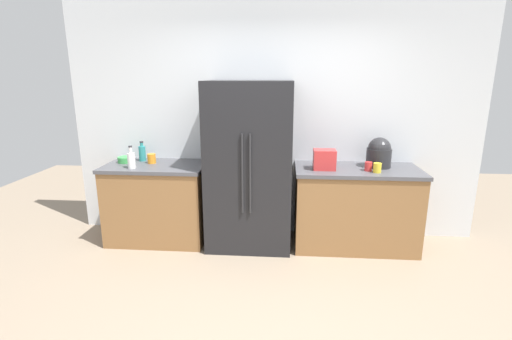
% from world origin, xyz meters
% --- Properties ---
extents(ground_plane, '(9.56, 9.56, 0.00)m').
position_xyz_m(ground_plane, '(0.00, 0.00, 0.00)').
color(ground_plane, gray).
extents(kitchen_back_panel, '(4.78, 0.10, 2.86)m').
position_xyz_m(kitchen_back_panel, '(0.00, 1.72, 1.43)').
color(kitchen_back_panel, silver).
rests_on(kitchen_back_panel, ground_plane).
extents(counter_left, '(1.14, 0.67, 0.91)m').
position_xyz_m(counter_left, '(-1.32, 1.34, 0.46)').
color(counter_left, olive).
rests_on(counter_left, ground_plane).
extents(counter_right, '(1.35, 0.67, 0.91)m').
position_xyz_m(counter_right, '(0.94, 1.34, 0.46)').
color(counter_right, olive).
rests_on(counter_right, ground_plane).
extents(refrigerator, '(0.93, 0.71, 1.84)m').
position_xyz_m(refrigerator, '(-0.24, 1.31, 0.92)').
color(refrigerator, black).
rests_on(refrigerator, ground_plane).
extents(toaster, '(0.24, 0.18, 0.21)m').
position_xyz_m(toaster, '(0.57, 1.27, 1.02)').
color(toaster, red).
rests_on(toaster, counter_right).
extents(rice_cooker, '(0.27, 0.27, 0.33)m').
position_xyz_m(rice_cooker, '(1.18, 1.43, 1.06)').
color(rice_cooker, '#262628').
rests_on(rice_cooker, counter_right).
extents(bottle_a, '(0.08, 0.08, 0.25)m').
position_xyz_m(bottle_a, '(-1.51, 1.15, 1.00)').
color(bottle_a, white).
rests_on(bottle_a, counter_left).
extents(bottle_b, '(0.08, 0.08, 0.24)m').
position_xyz_m(bottle_b, '(-1.53, 1.51, 1.01)').
color(bottle_b, teal).
rests_on(bottle_b, counter_left).
extents(cup_a, '(0.08, 0.08, 0.10)m').
position_xyz_m(cup_a, '(1.03, 1.24, 0.96)').
color(cup_a, red).
rests_on(cup_a, counter_right).
extents(cup_b, '(0.08, 0.08, 0.10)m').
position_xyz_m(cup_b, '(1.11, 1.18, 0.96)').
color(cup_b, yellow).
rests_on(cup_b, counter_right).
extents(cup_c, '(0.09, 0.09, 0.11)m').
position_xyz_m(cup_c, '(-1.38, 1.40, 0.96)').
color(cup_c, orange).
rests_on(cup_c, counter_left).
extents(bowl_a, '(0.18, 0.18, 0.07)m').
position_xyz_m(bowl_a, '(-1.70, 1.42, 0.94)').
color(bowl_a, green).
rests_on(bowl_a, counter_left).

